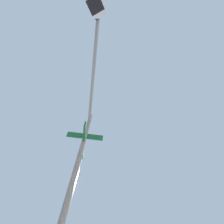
% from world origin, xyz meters
% --- Properties ---
extents(traffic_signal_near, '(3.24, 2.34, 6.11)m').
position_xyz_m(traffic_signal_near, '(-5.92, -6.11, 4.34)').
color(traffic_signal_near, slate).
rests_on(traffic_signal_near, ground_plane).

